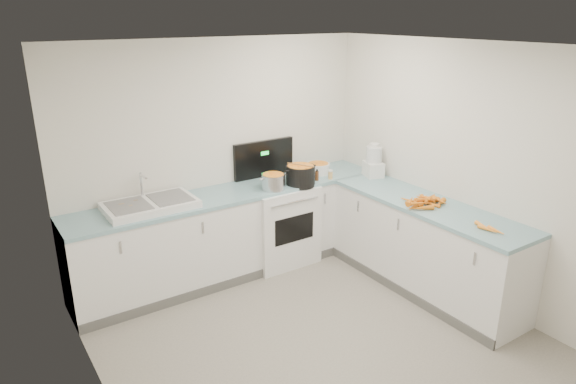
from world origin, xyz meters
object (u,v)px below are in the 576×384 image
mixing_bowl (318,168)px  black_pot (300,176)px  stove (278,221)px  sink (150,205)px  steel_pot (273,183)px  spice_jar (330,175)px  extract_bottle (317,176)px  food_processor (374,162)px

mixing_bowl → black_pot: bearing=-153.0°
stove → sink: size_ratio=1.58×
steel_pot → spice_jar: bearing=-4.5°
mixing_bowl → extract_bottle: size_ratio=2.52×
spice_jar → mixing_bowl: bearing=87.0°
steel_pot → mixing_bowl: (0.74, 0.19, -0.01)m
stove → black_pot: bearing=-42.5°
stove → food_processor: stove is taller
stove → spice_jar: stove is taller
sink → mixing_bowl: bearing=0.4°
steel_pot → black_pot: bearing=-1.9°
mixing_bowl → spice_jar: mixing_bowl is taller
mixing_bowl → extract_bottle: bearing=-130.1°
stove → spice_jar: size_ratio=15.20×
black_pot → mixing_bowl: (0.40, 0.20, -0.03)m
stove → mixing_bowl: stove is taller
stove → sink: bearing=179.4°
mixing_bowl → food_processor: 0.65m
extract_bottle → food_processor: bearing=-19.9°
food_processor → black_pot: bearing=164.8°
steel_pot → extract_bottle: bearing=-1.5°
black_pot → mixing_bowl: black_pot is taller
steel_pot → food_processor: food_processor is taller
black_pot → stove: bearing=137.5°
steel_pot → extract_bottle: steel_pot is taller
stove → black_pot: (0.19, -0.17, 0.56)m
spice_jar → extract_bottle: bearing=165.3°
black_pot → food_processor: food_processor is taller
black_pot → steel_pot: bearing=178.1°
stove → steel_pot: bearing=-134.2°
extract_bottle → spice_jar: (0.16, -0.04, -0.01)m
sink → extract_bottle: (1.86, -0.19, 0.01)m
sink → food_processor: (2.50, -0.42, 0.13)m
steel_pot → mixing_bowl: steel_pot is taller
mixing_bowl → stove: bearing=-177.3°
mixing_bowl → spice_jar: size_ratio=2.98×
food_processor → mixing_bowl: bearing=136.8°
spice_jar → stove: bearing=159.1°
stove → extract_bottle: (0.41, -0.18, 0.52)m
food_processor → sink: bearing=170.4°
black_pot → mixing_bowl: 0.45m
black_pot → extract_bottle: black_pot is taller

